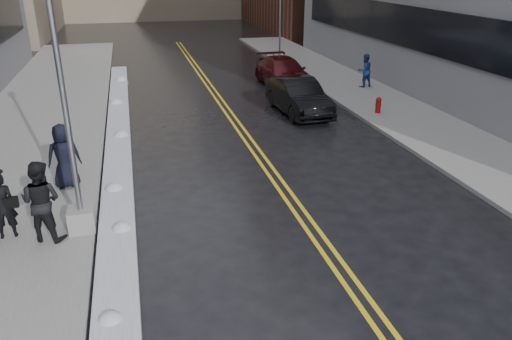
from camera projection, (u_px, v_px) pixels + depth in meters
ground at (225, 259)px, 11.81m from camera, size 160.00×160.00×0.00m
sidewalk_west at (32, 140)px, 19.44m from camera, size 5.50×50.00×0.15m
sidewalk_east at (397, 113)px, 22.98m from camera, size 4.00×50.00×0.15m
lane_line_left at (235, 127)px, 21.29m from camera, size 0.12×50.00×0.01m
lane_line_right at (242, 126)px, 21.35m from camera, size 0.12×50.00×0.01m
snow_ridge at (118, 148)px, 18.35m from camera, size 0.90×30.00×0.34m
lamppost at (70, 142)px, 11.88m from camera, size 0.65×0.65×7.62m
fire_hydrant at (378, 104)px, 22.57m from camera, size 0.26×0.26×0.73m
traffic_signal at (280, 11)px, 33.89m from camera, size 0.16×0.20×6.00m
pedestrian_fedora at (2, 206)px, 12.14m from camera, size 0.68×0.49×1.73m
pedestrian_b at (41, 201)px, 12.00m from camera, size 1.22×1.10×2.05m
pedestrian_c at (64, 156)px, 14.89m from camera, size 1.04×0.75×1.98m
pedestrian_east at (365, 71)px, 27.09m from camera, size 0.97×0.81×1.79m
car_black at (298, 96)px, 22.88m from camera, size 1.94×4.93×1.60m
car_maroon at (284, 72)px, 27.94m from camera, size 2.46×5.47×1.56m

